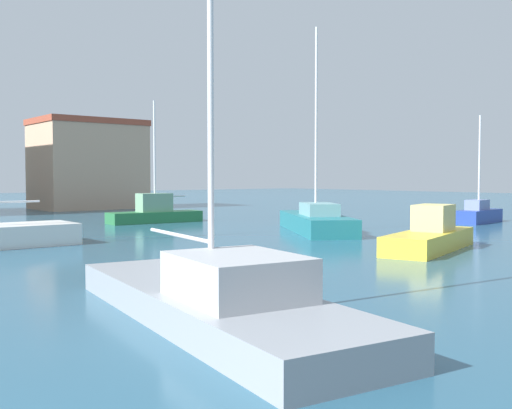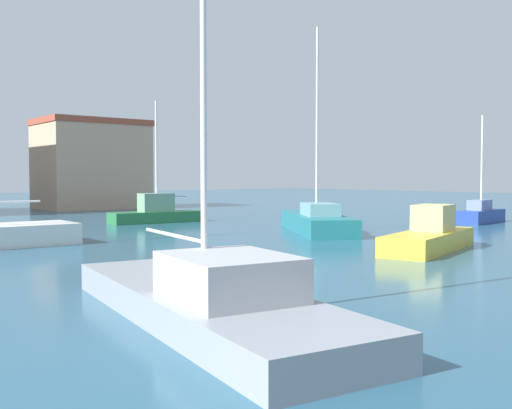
{
  "view_description": "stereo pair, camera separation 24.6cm",
  "coord_description": "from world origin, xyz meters",
  "views": [
    {
      "loc": [
        -0.12,
        -3.75,
        2.78
      ],
      "look_at": [
        16.12,
        16.13,
        1.57
      ],
      "focal_mm": 42.07,
      "sensor_mm": 36.0,
      "label": 1
    },
    {
      "loc": [
        0.07,
        -3.9,
        2.78
      ],
      "look_at": [
        16.12,
        16.13,
        1.57
      ],
      "focal_mm": 42.07,
      "sensor_mm": 36.0,
      "label": 2
    }
  ],
  "objects": [
    {
      "name": "water",
      "position": [
        15.0,
        20.0,
        0.0
      ],
      "size": [
        160.0,
        160.0,
        0.0
      ],
      "primitive_type": "plane",
      "color": "#285670",
      "rests_on": "ground"
    },
    {
      "name": "motorboat_yellow_mid_harbor",
      "position": [
        19.18,
        9.49,
        0.54
      ],
      "size": [
        6.36,
        3.48,
        1.7
      ],
      "color": "gold",
      "rests_on": "water"
    },
    {
      "name": "sailboat_blue_far_right",
      "position": [
        32.84,
        15.53,
        0.55
      ],
      "size": [
        4.38,
        2.02,
        6.4
      ],
      "color": "#233D93",
      "rests_on": "water"
    },
    {
      "name": "sailboat_grey_center_channel",
      "position": [
        6.4,
        5.42,
        0.49
      ],
      "size": [
        3.84,
        9.21,
        9.64
      ],
      "color": "gray",
      "rests_on": "water"
    },
    {
      "name": "sailboat_green_near_pier",
      "position": [
        17.87,
        27.87,
        0.62
      ],
      "size": [
        5.77,
        2.14,
        7.28
      ],
      "color": "#28703D",
      "rests_on": "water"
    },
    {
      "name": "sailboat_teal_behind_lamppost",
      "position": [
        21.13,
        17.5,
        0.56
      ],
      "size": [
        6.23,
        8.1,
        10.16
      ],
      "color": "#1E707A",
      "rests_on": "water"
    },
    {
      "name": "warehouse_block",
      "position": [
        21.4,
        45.47,
        3.82
      ],
      "size": [
        8.69,
        6.57,
        7.62
      ],
      "color": "tan",
      "rests_on": "ground"
    }
  ]
}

